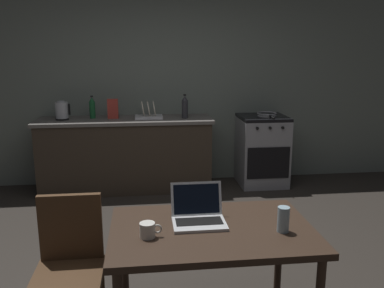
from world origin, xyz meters
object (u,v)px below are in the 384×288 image
(electric_kettle, at_px, (62,111))
(bottle, at_px, (185,107))
(stove_oven, at_px, (262,150))
(chair, at_px, (70,260))
(laptop, at_px, (198,215))
(drinking_glass, at_px, (283,219))
(bottle_b, at_px, (92,108))
(dish_rack, at_px, (149,114))
(coffee_mug, at_px, (148,230))
(frying_pan, at_px, (267,114))
(dining_table, at_px, (212,239))
(cereal_box, at_px, (113,109))

(electric_kettle, relative_size, bottle, 0.77)
(stove_oven, xyz_separation_m, chair, (-2.00, -2.78, 0.06))
(chair, distance_m, laptop, 0.82)
(stove_oven, height_order, electric_kettle, electric_kettle)
(drinking_glass, xyz_separation_m, bottle_b, (-1.41, 3.04, 0.25))
(dish_rack, bearing_deg, coffee_mug, -91.19)
(electric_kettle, distance_m, dish_rack, 1.05)
(frying_pan, bearing_deg, chair, -126.61)
(stove_oven, distance_m, bottle_b, 2.24)
(electric_kettle, xyz_separation_m, frying_pan, (2.56, -0.03, -0.09))
(dining_table, bearing_deg, frying_pan, 67.16)
(chair, bearing_deg, electric_kettle, 93.77)
(laptop, height_order, drinking_glass, laptop)
(electric_kettle, distance_m, cereal_box, 0.61)
(stove_oven, xyz_separation_m, dish_rack, (-1.47, 0.00, 0.50))
(dining_table, relative_size, bottle, 4.04)
(laptop, distance_m, drinking_glass, 0.51)
(bottle, xyz_separation_m, coffee_mug, (-0.51, -2.89, -0.29))
(chair, height_order, coffee_mug, chair)
(electric_kettle, distance_m, drinking_glass, 3.45)
(dish_rack, bearing_deg, chair, -100.83)
(cereal_box, distance_m, bottle_b, 0.26)
(dining_table, distance_m, drinking_glass, 0.44)
(stove_oven, relative_size, dining_table, 0.76)
(bottle, relative_size, dish_rack, 0.88)
(frying_pan, height_order, bottle_b, bottle_b)
(coffee_mug, relative_size, drinking_glass, 0.84)
(dining_table, relative_size, cereal_box, 4.96)
(electric_kettle, relative_size, frying_pan, 0.54)
(chair, distance_m, electric_kettle, 2.87)
(laptop, relative_size, cereal_box, 1.32)
(bottle, height_order, coffee_mug, bottle)
(laptop, height_order, cereal_box, cereal_box)
(dining_table, xyz_separation_m, frying_pan, (1.19, 2.83, 0.29))
(electric_kettle, relative_size, bottle_b, 0.82)
(electric_kettle, height_order, bottle, bottle)
(chair, bearing_deg, bottle, 63.49)
(dining_table, height_order, cereal_box, cereal_box)
(bottle, relative_size, drinking_glass, 1.99)
(stove_oven, bearing_deg, dining_table, -111.91)
(chair, xyz_separation_m, frying_pan, (2.04, 2.75, 0.42))
(stove_oven, bearing_deg, cereal_box, 179.33)
(chair, distance_m, bottle_b, 2.91)
(bottle, distance_m, drinking_glass, 2.93)
(laptop, xyz_separation_m, cereal_box, (-0.69, 2.79, 0.27))
(laptop, bearing_deg, dining_table, -62.35)
(drinking_glass, height_order, bottle_b, bottle_b)
(coffee_mug, bearing_deg, bottle, 80.04)
(frying_pan, bearing_deg, dish_rack, 178.93)
(bottle_b, bearing_deg, dining_table, -70.97)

